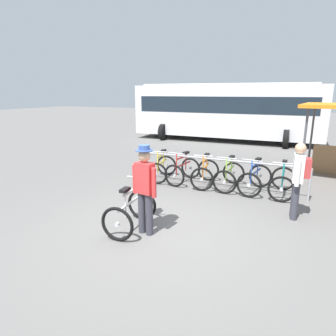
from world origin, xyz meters
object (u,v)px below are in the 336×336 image
racked_bike_yellow (162,168)px  bus_distant (226,109)px  racked_bike_teal (283,182)px  pedestrian_with_backpack (298,176)px  racked_bike_lime (229,176)px  racked_bike_orange (205,173)px  person_with_featured_bike (145,186)px  racked_bike_blue (255,179)px  racked_bike_red (183,171)px  featured_bicycle (133,204)px

racked_bike_yellow → bus_distant: (-0.04, 8.43, 1.37)m
bus_distant → racked_bike_teal: bearing=-67.3°
racked_bike_teal → pedestrian_with_backpack: 1.55m
racked_bike_lime → pedestrian_with_backpack: bearing=-39.3°
racked_bike_yellow → racked_bike_orange: same height
person_with_featured_bike → racked_bike_yellow: bearing=110.3°
bus_distant → racked_bike_lime: bearing=-75.8°
racked_bike_blue → racked_bike_lime: bearing=179.2°
racked_bike_orange → racked_bike_lime: size_ratio=1.05×
racked_bike_red → bus_distant: bus_distant is taller
racked_bike_red → pedestrian_with_backpack: (3.14, -1.44, 0.57)m
bus_distant → racked_bike_yellow: bearing=-89.7°
featured_bicycle → person_with_featured_bike: person_with_featured_bike is taller
racked_bike_orange → person_with_featured_bike: (-0.15, -3.36, 0.58)m
racked_bike_yellow → bus_distant: bus_distant is taller
racked_bike_red → racked_bike_yellow: bearing=179.2°
racked_bike_orange → pedestrian_with_backpack: size_ratio=0.72×
racked_bike_lime → featured_bicycle: featured_bicycle is taller
racked_bike_teal → bus_distant: size_ratio=0.11×
racked_bike_orange → bus_distant: (-1.44, 8.45, 1.37)m
racked_bike_lime → featured_bicycle: bearing=-110.7°
racked_bike_blue → racked_bike_teal: bearing=-0.8°
racked_bike_red → person_with_featured_bike: 3.46m
racked_bike_blue → featured_bicycle: 3.71m
racked_bike_lime → racked_bike_red: bearing=179.2°
racked_bike_orange → racked_bike_blue: same height
racked_bike_red → racked_bike_teal: size_ratio=1.06×
racked_bike_red → racked_bike_blue: 2.10m
racked_bike_yellow → bus_distant: size_ratio=0.12×
racked_bike_orange → person_with_featured_bike: size_ratio=0.68×
pedestrian_with_backpack → bus_distant: bus_distant is taller
racked_bike_yellow → person_with_featured_bike: person_with_featured_bike is taller
racked_bike_red → bus_distant: bearing=95.0°
racked_bike_yellow → racked_bike_red: bearing=-0.8°
racked_bike_red → racked_bike_teal: 2.80m
racked_bike_yellow → racked_bike_lime: (2.10, -0.03, 0.00)m
racked_bike_lime → person_with_featured_bike: (-0.85, -3.35, 0.58)m
racked_bike_blue → racked_bike_red: bearing=179.2°
racked_bike_teal → pedestrian_with_backpack: size_ratio=0.68×
person_with_featured_bike → featured_bicycle: bearing=156.4°
racked_bike_orange → featured_bicycle: (-0.51, -3.20, 0.12)m
racked_bike_red → featured_bicycle: featured_bicycle is taller
racked_bike_red → racked_bike_blue: (2.10, -0.03, 0.00)m
racked_bike_red → racked_bike_lime: (1.40, -0.02, 0.00)m
racked_bike_blue → pedestrian_with_backpack: size_ratio=0.73×
person_with_featured_bike → racked_bike_lime: bearing=75.8°
racked_bike_lime → featured_bicycle: size_ratio=0.92×
racked_bike_orange → racked_bike_blue: bearing=-0.8°
racked_bike_blue → person_with_featured_bike: (-1.55, -3.34, 0.58)m
racked_bike_blue → featured_bicycle: size_ratio=0.98×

